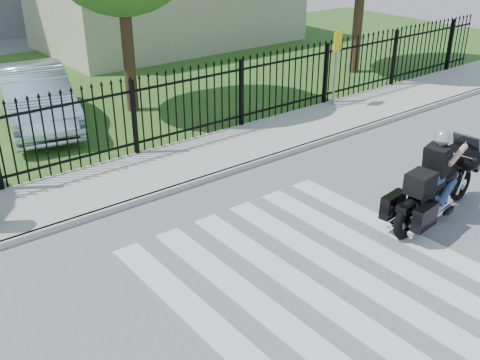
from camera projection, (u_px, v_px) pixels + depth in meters
ground at (329, 281)px, 8.51m from camera, size 120.00×120.00×0.00m
crosswalk at (329, 281)px, 8.50m from camera, size 5.00×5.50×0.01m
sidewalk at (160, 169)px, 12.03m from camera, size 40.00×2.00×0.12m
curb at (185, 186)px, 11.32m from camera, size 40.00×0.12×0.12m
grass_strip at (42, 95)px, 17.03m from camera, size 40.00×12.00×0.02m
iron_fence at (134, 120)px, 12.38m from camera, size 26.00×0.04×1.80m
building_low at (168, 0)px, 22.99m from camera, size 10.00×6.00×3.50m
motorcycle_rider at (436, 182)px, 9.94m from camera, size 2.68×1.04×1.78m
parked_car at (35, 97)px, 14.28m from camera, size 2.45×4.80×1.51m
traffic_sign at (337, 53)px, 15.20m from camera, size 0.44×0.17×2.05m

